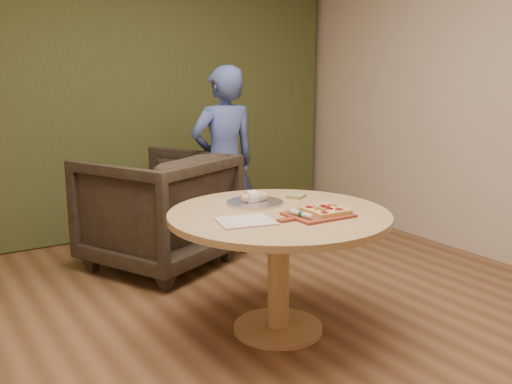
{
  "coord_description": "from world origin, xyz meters",
  "views": [
    {
      "loc": [
        -1.65,
        -2.33,
        1.58
      ],
      "look_at": [
        -0.02,
        0.25,
        0.92
      ],
      "focal_mm": 40.0,
      "sensor_mm": 36.0,
      "label": 1
    }
  ],
  "objects": [
    {
      "name": "room_shell",
      "position": [
        0.0,
        0.0,
        1.4
      ],
      "size": [
        5.04,
        6.04,
        2.84
      ],
      "color": "brown",
      "rests_on": "ground"
    },
    {
      "name": "curtain",
      "position": [
        0.0,
        2.9,
        1.4
      ],
      "size": [
        4.8,
        0.14,
        2.78
      ],
      "primitive_type": "cube",
      "color": "#343C1B",
      "rests_on": "ground"
    },
    {
      "name": "pedestal_table",
      "position": [
        0.21,
        0.35,
        0.61
      ],
      "size": [
        1.32,
        1.32,
        0.75
      ],
      "rotation": [
        0.0,
        0.0,
        0.05
      ],
      "color": "tan",
      "rests_on": "ground"
    },
    {
      "name": "pizza_paddle",
      "position": [
        0.34,
        0.16,
        0.76
      ],
      "size": [
        0.45,
        0.29,
        0.01
      ],
      "rotation": [
        0.0,
        0.0,
        -0.02
      ],
      "color": "brown",
      "rests_on": "pedestal_table"
    },
    {
      "name": "flatbread_pizza",
      "position": [
        0.4,
        0.16,
        0.78
      ],
      "size": [
        0.22,
        0.22,
        0.04
      ],
      "rotation": [
        0.0,
        0.0,
        -0.02
      ],
      "color": "#E5B659",
      "rests_on": "pizza_paddle"
    },
    {
      "name": "cutlery_roll",
      "position": [
        0.22,
        0.15,
        0.78
      ],
      "size": [
        0.05,
        0.2,
        0.03
      ],
      "rotation": [
        0.0,
        0.0,
        0.13
      ],
      "color": "beige",
      "rests_on": "pizza_paddle"
    },
    {
      "name": "newspaper",
      "position": [
        -0.07,
        0.27,
        0.76
      ],
      "size": [
        0.35,
        0.31,
        0.01
      ],
      "primitive_type": "cube",
      "rotation": [
        0.0,
        0.0,
        -0.23
      ],
      "color": "white",
      "rests_on": "pedestal_table"
    },
    {
      "name": "serving_tray",
      "position": [
        0.2,
        0.61,
        0.76
      ],
      "size": [
        0.36,
        0.36,
        0.02
      ],
      "color": "silver",
      "rests_on": "pedestal_table"
    },
    {
      "name": "bread_roll",
      "position": [
        0.19,
        0.61,
        0.79
      ],
      "size": [
        0.19,
        0.09,
        0.09
      ],
      "color": "tan",
      "rests_on": "serving_tray"
    },
    {
      "name": "green_packet",
      "position": [
        0.53,
        0.61,
        0.76
      ],
      "size": [
        0.15,
        0.15,
        0.02
      ],
      "primitive_type": "cube",
      "rotation": [
        0.0,
        0.0,
        0.55
      ],
      "color": "olive",
      "rests_on": "pedestal_table"
    },
    {
      "name": "armchair",
      "position": [
        0.06,
        1.86,
        0.51
      ],
      "size": [
        1.29,
        1.26,
        1.02
      ],
      "primitive_type": "imported",
      "rotation": [
        0.0,
        0.0,
        3.58
      ],
      "color": "black",
      "rests_on": "ground"
    },
    {
      "name": "person_standing",
      "position": [
        0.66,
        1.83,
        0.8
      ],
      "size": [
        0.61,
        0.42,
        1.61
      ],
      "primitive_type": "imported",
      "rotation": [
        0.0,
        0.0,
        3.09
      ],
      "color": "#3A4A84",
      "rests_on": "ground"
    }
  ]
}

